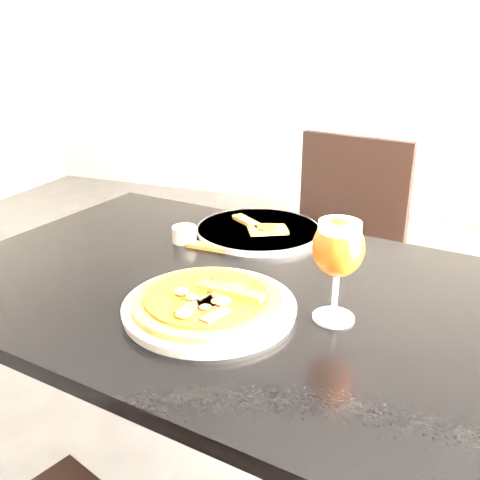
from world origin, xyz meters
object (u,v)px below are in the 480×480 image
at_px(chair_far, 334,259).
at_px(beer_glass, 338,249).
at_px(dining_table, 226,319).
at_px(pizza, 208,299).

height_order(chair_far, beer_glass, beer_glass).
height_order(dining_table, beer_glass, beer_glass).
xyz_separation_m(dining_table, chair_far, (0.08, 0.77, -0.16)).
relative_size(pizza, beer_glass, 1.45).
bearing_deg(chair_far, beer_glass, -66.00).
xyz_separation_m(chair_far, beer_glass, (0.16, -0.84, 0.39)).
height_order(chair_far, pizza, chair_far).
xyz_separation_m(dining_table, pizza, (0.02, -0.13, 0.12)).
xyz_separation_m(pizza, beer_glass, (0.22, 0.06, 0.11)).
distance_m(chair_far, pizza, 0.95).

